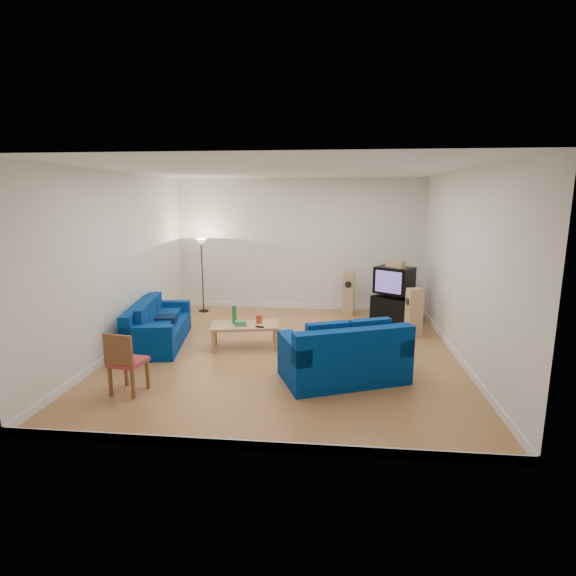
# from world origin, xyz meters

# --- Properties ---
(room) EXTENTS (6.01, 6.51, 3.21)m
(room) POSITION_xyz_m (0.00, 0.00, 1.54)
(room) COLOR brown
(room) RESTS_ON ground
(sofa_three_seat) EXTENTS (1.20, 2.17, 0.79)m
(sofa_three_seat) POSITION_xyz_m (-2.51, 0.22, 0.29)
(sofa_three_seat) COLOR navy
(sofa_three_seat) RESTS_ON ground
(sofa_loveseat) EXTENTS (2.07, 1.62, 0.91)m
(sofa_loveseat) POSITION_xyz_m (1.03, -1.19, 0.35)
(sofa_loveseat) COLOR navy
(sofa_loveseat) RESTS_ON ground
(coffee_table) EXTENTS (1.32, 0.84, 0.45)m
(coffee_table) POSITION_xyz_m (-0.78, 0.16, 0.39)
(coffee_table) COLOR tan
(coffee_table) RESTS_ON ground
(bottle) EXTENTS (0.10, 0.10, 0.33)m
(bottle) POSITION_xyz_m (-0.98, 0.21, 0.61)
(bottle) COLOR #197233
(bottle) RESTS_ON coffee_table
(tissue_box) EXTENTS (0.23, 0.16, 0.09)m
(tissue_box) POSITION_xyz_m (-0.83, 0.07, 0.49)
(tissue_box) COLOR green
(tissue_box) RESTS_ON coffee_table
(red_canister) EXTENTS (0.12, 0.12, 0.15)m
(red_canister) POSITION_xyz_m (-0.53, 0.28, 0.52)
(red_canister) COLOR red
(red_canister) RESTS_ON coffee_table
(remote) EXTENTS (0.16, 0.08, 0.02)m
(remote) POSITION_xyz_m (-0.47, -0.01, 0.46)
(remote) COLOR black
(remote) RESTS_ON coffee_table
(tv_stand) EXTENTS (1.04, 1.05, 0.58)m
(tv_stand) POSITION_xyz_m (2.19, 2.13, 0.29)
(tv_stand) COLOR black
(tv_stand) RESTS_ON ground
(av_receiver) EXTENTS (0.49, 0.49, 0.09)m
(av_receiver) POSITION_xyz_m (2.20, 2.18, 0.62)
(av_receiver) COLOR black
(av_receiver) RESTS_ON tv_stand
(television) EXTENTS (0.94, 0.88, 0.59)m
(television) POSITION_xyz_m (2.16, 2.16, 0.96)
(television) COLOR black
(television) RESTS_ON av_receiver
(centre_speaker) EXTENTS (0.42, 0.43, 0.15)m
(centre_speaker) POSITION_xyz_m (2.17, 2.11, 1.33)
(centre_speaker) COLOR tan
(centre_speaker) RESTS_ON television
(speaker_left) EXTENTS (0.27, 0.34, 1.05)m
(speaker_left) POSITION_xyz_m (1.20, 2.70, 0.52)
(speaker_left) COLOR tan
(speaker_left) RESTS_ON ground
(speaker_right) EXTENTS (0.34, 0.30, 0.98)m
(speaker_right) POSITION_xyz_m (2.45, 1.19, 0.49)
(speaker_right) COLOR tan
(speaker_right) RESTS_ON ground
(floor_lamp) EXTENTS (0.30, 0.30, 1.77)m
(floor_lamp) POSITION_xyz_m (-2.31, 2.70, 1.46)
(floor_lamp) COLOR black
(floor_lamp) RESTS_ON ground
(dining_chair) EXTENTS (0.51, 0.51, 0.92)m
(dining_chair) POSITION_xyz_m (-2.06, -1.99, 0.51)
(dining_chair) COLOR brown
(dining_chair) RESTS_ON ground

